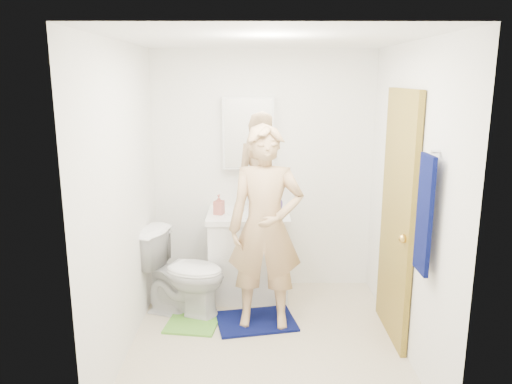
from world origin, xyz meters
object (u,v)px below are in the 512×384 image
Objects in this scene: vanity_cabinet at (249,257)px; toilet at (183,272)px; towel at (425,215)px; soap_dispenser at (219,204)px; medicine_cabinet at (248,133)px; man at (266,228)px; toothbrush_cup at (276,205)px.

vanity_cabinet is 0.71m from toilet.
towel is 4.12× the size of soap_dispenser.
soap_dispenser is (-0.28, -0.26, -0.65)m from medicine_cabinet.
medicine_cabinet is 0.87× the size of towel.
vanity_cabinet is 4.12× the size of soap_dispenser.
man reaches higher than towel.
medicine_cabinet reaches higher than soap_dispenser.
toothbrush_cup is at bearing -42.30° from toilet.
toilet is 4.09× the size of soap_dispenser.
towel is 1.85m from toothbrush_cup.
towel is 0.46× the size of man.
man is (-1.03, 0.86, -0.36)m from towel.
man is (0.74, -0.24, 0.50)m from toilet.
toothbrush_cup is at bearing 83.69° from man.
vanity_cabinet is at bearing -90.00° from medicine_cabinet.
towel is 1.39m from man.
toilet is 0.72m from soap_dispenser.
toothbrush_cup is at bearing 119.87° from towel.
medicine_cabinet reaches higher than vanity_cabinet.
soap_dispenser is 0.73m from man.
toilet is 6.08× the size of toothbrush_cup.
toilet is (-1.77, 1.10, -0.85)m from towel.
medicine_cabinet is (0.00, 0.22, 1.20)m from vanity_cabinet.
soap_dispenser is at bearing 129.52° from man.
medicine_cabinet is at bearing 154.43° from toothbrush_cup.
medicine_cabinet is 5.37× the size of toothbrush_cup.
toilet is at bearing 165.37° from man.
man is at bearing -89.23° from toilet.
towel is at bearing -44.74° from soap_dispenser.
vanity_cabinet is 0.46× the size of man.
vanity_cabinet reaches higher than toilet.
soap_dispenser is at bearing 135.26° from towel.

